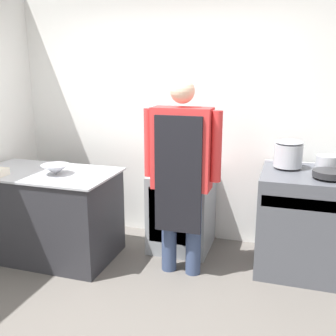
% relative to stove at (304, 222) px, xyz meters
% --- Properties ---
extents(ground_plane, '(14.00, 14.00, 0.00)m').
position_rel_stove_xyz_m(ground_plane, '(-1.36, -1.27, -0.47)').
color(ground_plane, '#5B5651').
extents(wall_back, '(8.00, 0.05, 2.70)m').
position_rel_stove_xyz_m(wall_back, '(-1.36, 0.46, 0.88)').
color(wall_back, white).
rests_on(wall_back, ground_plane).
extents(prep_counter, '(1.37, 0.79, 0.88)m').
position_rel_stove_xyz_m(prep_counter, '(-2.43, -0.47, -0.03)').
color(prep_counter, '#2D2D33').
rests_on(prep_counter, ground_plane).
extents(stove, '(0.81, 0.76, 0.96)m').
position_rel_stove_xyz_m(stove, '(0.00, 0.00, 0.00)').
color(stove, '#4C4F56').
rests_on(stove, ground_plane).
extents(fridge_unit, '(0.61, 0.60, 0.81)m').
position_rel_stove_xyz_m(fridge_unit, '(-1.20, 0.10, -0.06)').
color(fridge_unit, '#93999E').
rests_on(fridge_unit, ground_plane).
extents(person_cook, '(0.70, 0.24, 1.78)m').
position_rel_stove_xyz_m(person_cook, '(-1.07, -0.41, 0.55)').
color(person_cook, '#38476B').
rests_on(person_cook, ground_plane).
extents(mixing_bowl, '(0.27, 0.27, 0.09)m').
position_rel_stove_xyz_m(mixing_bowl, '(-2.28, -0.51, 0.45)').
color(mixing_bowl, '#B2B5BC').
rests_on(mixing_bowl, prep_counter).
extents(plastic_tub, '(0.13, 0.13, 0.07)m').
position_rel_stove_xyz_m(plastic_tub, '(-2.76, -0.71, 0.44)').
color(plastic_tub, silver).
rests_on(plastic_tub, prep_counter).
extents(stock_pot, '(0.26, 0.26, 0.26)m').
position_rel_stove_xyz_m(stock_pot, '(-0.18, 0.13, 0.62)').
color(stock_pot, '#B2B5BC').
rests_on(stock_pot, stove).
extents(saute_pan, '(0.27, 0.27, 0.05)m').
position_rel_stove_xyz_m(saute_pan, '(0.16, -0.13, 0.51)').
color(saute_pan, '#262628').
rests_on(saute_pan, stove).
extents(sauce_pot, '(0.20, 0.20, 0.13)m').
position_rel_stove_xyz_m(sauce_pot, '(0.16, 0.13, 0.55)').
color(sauce_pot, '#B2B5BC').
rests_on(sauce_pot, stove).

